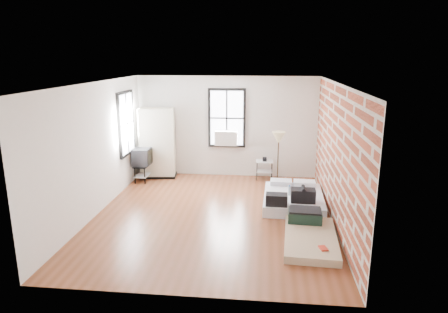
# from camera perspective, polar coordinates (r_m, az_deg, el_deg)

# --- Properties ---
(ground) EXTENTS (6.00, 6.00, 0.00)m
(ground) POSITION_cam_1_polar(r_m,az_deg,el_deg) (8.67, -1.57, -8.36)
(ground) COLOR brown
(ground) RESTS_ON ground
(room_shell) EXTENTS (5.02, 6.02, 2.80)m
(room_shell) POSITION_cam_1_polar(r_m,az_deg,el_deg) (8.49, 0.23, 3.41)
(room_shell) COLOR silver
(room_shell) RESTS_ON ground
(mattress_main) EXTENTS (1.39, 1.85, 0.58)m
(mattress_main) POSITION_cam_1_polar(r_m,az_deg,el_deg) (9.32, 9.84, -5.89)
(mattress_main) COLOR white
(mattress_main) RESTS_ON ground
(mattress_bare) EXTENTS (1.04, 1.83, 0.38)m
(mattress_bare) POSITION_cam_1_polar(r_m,az_deg,el_deg) (7.76, 12.06, -10.59)
(mattress_bare) COLOR tan
(mattress_bare) RESTS_ON ground
(wardrobe) EXTENTS (1.04, 0.67, 1.94)m
(wardrobe) POSITION_cam_1_polar(r_m,az_deg,el_deg) (11.25, -9.50, 1.90)
(wardrobe) COLOR black
(wardrobe) RESTS_ON ground
(side_table) EXTENTS (0.47, 0.38, 0.61)m
(side_table) POSITION_cam_1_polar(r_m,az_deg,el_deg) (11.05, 5.80, -1.18)
(side_table) COLOR black
(side_table) RESTS_ON ground
(floor_lamp) EXTENTS (0.32, 0.32, 1.50)m
(floor_lamp) POSITION_cam_1_polar(r_m,az_deg,el_deg) (9.98, 7.81, 2.21)
(floor_lamp) COLOR #322210
(floor_lamp) RESTS_ON ground
(tv_stand) EXTENTS (0.47, 0.65, 0.91)m
(tv_stand) POSITION_cam_1_polar(r_m,az_deg,el_deg) (10.98, -11.58, -0.18)
(tv_stand) COLOR black
(tv_stand) RESTS_ON ground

